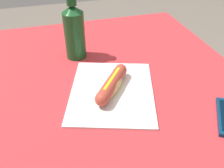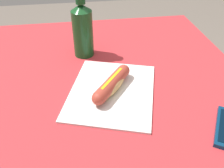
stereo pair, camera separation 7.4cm
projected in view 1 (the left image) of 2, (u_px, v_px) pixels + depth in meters
name	position (u px, v px, depth m)	size (l,w,h in m)	color
dining_table	(96.00, 109.00, 0.89)	(0.99, 1.00, 0.73)	brown
paper_wrapper	(112.00, 91.00, 0.75)	(0.31, 0.25, 0.01)	silver
hot_dog	(112.00, 84.00, 0.74)	(0.17, 0.14, 0.05)	tan
soda_bottle	(74.00, 31.00, 0.87)	(0.07, 0.07, 0.24)	#14471E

